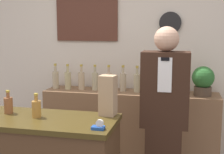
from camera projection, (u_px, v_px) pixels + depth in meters
back_wall at (122, 53)px, 3.71m from camera, size 5.20×0.09×2.70m
back_shelf at (130, 132)px, 3.57m from camera, size 1.95×0.39×0.94m
shopkeeper at (164, 120)px, 2.82m from camera, size 0.42×0.26×1.67m
potted_plant at (203, 80)px, 3.27m from camera, size 0.23×0.23×0.31m
paper_bag at (108, 95)px, 2.51m from camera, size 0.14×0.13×0.33m
tape_dispenser at (99, 126)px, 2.17m from camera, size 0.09×0.06×0.07m
counter_bottle_1 at (8, 105)px, 2.58m from camera, size 0.07×0.07×0.19m
counter_bottle_2 at (36, 108)px, 2.46m from camera, size 0.07×0.07×0.19m
shelf_bottle_0 at (56, 79)px, 3.69m from camera, size 0.07×0.07×0.30m
shelf_bottle_1 at (68, 80)px, 3.63m from camera, size 0.07×0.07×0.30m
shelf_bottle_2 at (81, 80)px, 3.61m from camera, size 0.07×0.07×0.30m
shelf_bottle_3 at (95, 81)px, 3.58m from camera, size 0.07×0.07×0.30m
shelf_bottle_4 at (109, 81)px, 3.54m from camera, size 0.07×0.07×0.30m
shelf_bottle_5 at (123, 81)px, 3.52m from camera, size 0.07×0.07×0.30m
shelf_bottle_6 at (137, 82)px, 3.47m from camera, size 0.07×0.07×0.30m
shelf_bottle_7 at (151, 83)px, 3.42m from camera, size 0.07×0.07×0.30m
shelf_bottle_8 at (166, 83)px, 3.41m from camera, size 0.07×0.07×0.30m
shelf_bottle_9 at (181, 84)px, 3.35m from camera, size 0.07×0.07×0.30m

